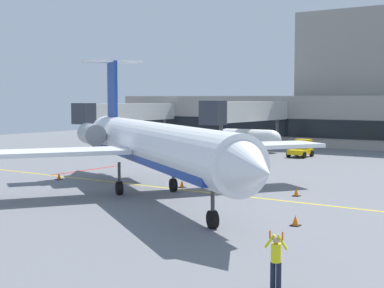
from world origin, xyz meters
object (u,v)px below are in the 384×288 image
(fuel_tank, at_px, (248,139))
(marshaller, at_px, (276,260))
(regional_jet, at_px, (150,144))
(baggage_tug, at_px, (302,149))

(fuel_tank, height_order, marshaller, fuel_tank)
(regional_jet, relative_size, baggage_tug, 8.97)
(fuel_tank, bearing_deg, baggage_tug, -16.71)
(baggage_tug, xyz_separation_m, fuel_tank, (-7.94, 2.38, 0.62))
(baggage_tug, bearing_deg, marshaller, -67.21)
(regional_jet, distance_m, fuel_tank, 32.93)
(regional_jet, relative_size, fuel_tank, 3.36)
(baggage_tug, bearing_deg, regional_jet, -86.04)
(regional_jet, bearing_deg, baggage_tug, 93.96)
(regional_jet, height_order, marshaller, regional_jet)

